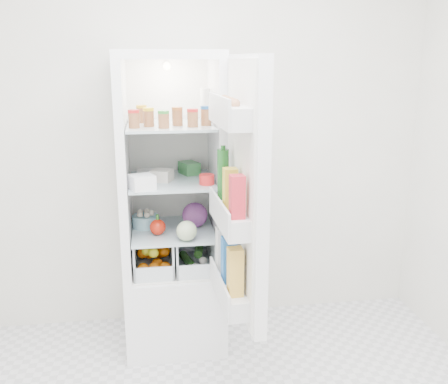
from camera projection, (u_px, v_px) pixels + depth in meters
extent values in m
cube|color=white|center=(199.00, 131.00, 3.23)|extent=(3.00, 0.02, 2.60)
cube|color=white|center=(175.00, 301.00, 3.19)|extent=(0.60, 0.60, 0.50)
cube|color=white|center=(168.00, 55.00, 2.80)|extent=(0.60, 0.60, 0.05)
cube|color=white|center=(169.00, 159.00, 3.23)|extent=(0.60, 0.05, 1.25)
cube|color=white|center=(124.00, 169.00, 2.93)|extent=(0.05, 0.60, 1.25)
cube|color=white|center=(217.00, 166.00, 3.01)|extent=(0.05, 0.60, 1.25)
cube|color=white|center=(169.00, 160.00, 3.20)|extent=(0.50, 0.01, 1.25)
sphere|color=white|center=(167.00, 66.00, 3.02)|extent=(0.05, 0.05, 0.05)
cube|color=#A7BCC4|center=(173.00, 230.00, 3.04)|extent=(0.49, 0.53, 0.01)
cube|color=#A7BCC4|center=(172.00, 181.00, 2.96)|extent=(0.49, 0.53, 0.02)
cube|color=#A7BCC4|center=(170.00, 126.00, 2.88)|extent=(0.49, 0.53, 0.02)
cylinder|color=#B21919|center=(134.00, 120.00, 2.71)|extent=(0.06, 0.06, 0.08)
cylinder|color=gold|center=(149.00, 119.00, 2.77)|extent=(0.06, 0.06, 0.08)
cylinder|color=#267226|center=(164.00, 120.00, 2.70)|extent=(0.06, 0.06, 0.08)
cylinder|color=brown|center=(177.00, 118.00, 2.81)|extent=(0.06, 0.06, 0.08)
cylinder|color=#B21919|center=(193.00, 119.00, 2.75)|extent=(0.06, 0.06, 0.08)
cylinder|color=#194C8C|center=(206.00, 118.00, 2.81)|extent=(0.06, 0.06, 0.08)
cylinder|color=#BF8C19|center=(142.00, 116.00, 2.93)|extent=(0.06, 0.06, 0.08)
cylinder|color=white|center=(205.00, 105.00, 2.94)|extent=(0.07, 0.07, 0.20)
cube|color=white|center=(142.00, 182.00, 2.74)|extent=(0.16, 0.16, 0.08)
cube|color=beige|center=(162.00, 175.00, 2.93)|extent=(0.15, 0.15, 0.07)
cylinder|color=red|center=(207.00, 179.00, 2.85)|extent=(0.11, 0.11, 0.06)
cube|color=silver|center=(152.00, 174.00, 3.01)|extent=(0.18, 0.13, 0.04)
cube|color=#387C41|center=(189.00, 168.00, 3.10)|extent=(0.14, 0.16, 0.07)
sphere|color=#571E58|center=(195.00, 215.00, 3.06)|extent=(0.15, 0.15, 0.15)
sphere|color=red|center=(158.00, 227.00, 2.93)|extent=(0.09, 0.09, 0.09)
cylinder|color=#99D3E5|center=(145.00, 221.00, 3.07)|extent=(0.17, 0.17, 0.07)
sphere|color=#B2C694|center=(187.00, 231.00, 2.84)|extent=(0.12, 0.12, 0.12)
sphere|color=orange|center=(143.00, 269.00, 2.95)|extent=(0.07, 0.07, 0.07)
sphere|color=orange|center=(154.00, 268.00, 2.96)|extent=(0.07, 0.07, 0.07)
sphere|color=orange|center=(165.00, 268.00, 2.97)|extent=(0.07, 0.07, 0.07)
sphere|color=orange|center=(143.00, 253.00, 3.05)|extent=(0.07, 0.07, 0.07)
sphere|color=orange|center=(154.00, 252.00, 3.06)|extent=(0.07, 0.07, 0.07)
sphere|color=orange|center=(164.00, 251.00, 3.07)|extent=(0.07, 0.07, 0.07)
sphere|color=orange|center=(149.00, 253.00, 3.19)|extent=(0.07, 0.07, 0.07)
sphere|color=orange|center=(160.00, 253.00, 3.20)|extent=(0.07, 0.07, 0.07)
sphere|color=orange|center=(157.00, 264.00, 3.02)|extent=(0.07, 0.07, 0.07)
sphere|color=yellow|center=(147.00, 251.00, 2.99)|extent=(0.06, 0.06, 0.06)
sphere|color=yellow|center=(158.00, 244.00, 3.10)|extent=(0.06, 0.06, 0.06)
sphere|color=yellow|center=(154.00, 253.00, 2.96)|extent=(0.06, 0.06, 0.06)
cylinder|color=#224D19|center=(187.00, 260.00, 3.11)|extent=(0.09, 0.21, 0.05)
cylinder|color=#224D19|center=(199.00, 249.00, 3.15)|extent=(0.08, 0.21, 0.05)
sphere|color=white|center=(195.00, 267.00, 3.00)|extent=(0.05, 0.05, 0.05)
sphere|color=white|center=(203.00, 261.00, 3.02)|extent=(0.05, 0.05, 0.05)
cube|color=white|center=(247.00, 191.00, 2.45)|extent=(0.09, 0.60, 1.30)
cube|color=white|center=(240.00, 191.00, 2.44)|extent=(0.04, 0.56, 1.26)
cube|color=silver|center=(230.00, 115.00, 2.33)|extent=(0.13, 0.50, 0.10)
cube|color=silver|center=(230.00, 216.00, 2.46)|extent=(0.13, 0.50, 0.10)
cube|color=silver|center=(230.00, 290.00, 2.57)|extent=(0.13, 0.50, 0.10)
sphere|color=#A06948|center=(235.00, 104.00, 2.20)|extent=(0.05, 0.05, 0.05)
sphere|color=#A06948|center=(231.00, 102.00, 2.28)|extent=(0.05, 0.05, 0.05)
sphere|color=#A06948|center=(228.00, 101.00, 2.35)|extent=(0.05, 0.05, 0.05)
sphere|color=#A06948|center=(224.00, 100.00, 2.43)|extent=(0.05, 0.05, 0.05)
cylinder|color=#164F1B|center=(223.00, 174.00, 2.56)|extent=(0.06, 0.06, 0.26)
cube|color=yellow|center=(230.00, 189.00, 2.39)|extent=(0.07, 0.07, 0.20)
cube|color=red|center=(237.00, 197.00, 2.25)|extent=(0.07, 0.07, 0.20)
cube|color=white|center=(223.00, 249.00, 2.66)|extent=(0.07, 0.07, 0.24)
cube|color=blue|center=(229.00, 260.00, 2.52)|extent=(0.07, 0.07, 0.24)
cube|color=#F4BA45|center=(235.00, 272.00, 2.38)|extent=(0.07, 0.07, 0.24)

